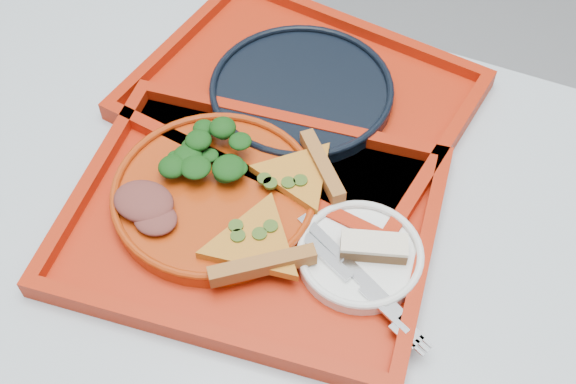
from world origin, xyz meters
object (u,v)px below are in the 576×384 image
object	(u,v)px
tray_far	(301,99)
navy_plate	(301,92)
tray_main	(251,222)
dinner_plate	(215,195)
dessert_bar	(374,247)

from	to	relation	value
tray_far	navy_plate	size ratio (longest dim) A/B	1.73
tray_main	tray_far	bearing A→B (deg)	89.76
tray_far	dinner_plate	size ratio (longest dim) A/B	1.73
tray_far	dessert_bar	distance (m)	0.29
dessert_bar	tray_far	bearing A→B (deg)	112.08
navy_plate	dessert_bar	distance (m)	0.28
tray_main	dessert_bar	distance (m)	0.16
navy_plate	tray_main	bearing A→B (deg)	-82.90
tray_main	dessert_bar	size ratio (longest dim) A/B	5.32
tray_far	navy_plate	distance (m)	0.01
tray_main	navy_plate	xyz separation A→B (m)	(-0.03, 0.22, 0.01)
dinner_plate	tray_far	bearing A→B (deg)	82.76
tray_main	dessert_bar	xyz separation A→B (m)	(0.16, 0.01, 0.03)
tray_main	dessert_bar	bearing A→B (deg)	-4.13
navy_plate	tray_far	bearing A→B (deg)	0.00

